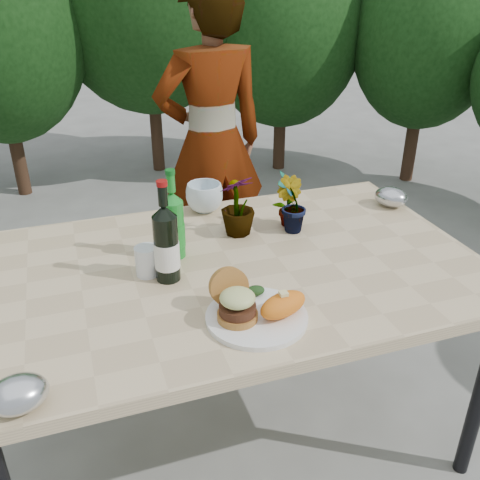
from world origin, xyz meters
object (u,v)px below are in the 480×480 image
object	(u,v)px
wine_bottle	(166,245)
person	(212,144)
patio_table	(232,280)
dinner_plate	(257,317)

from	to	relation	value
wine_bottle	person	bearing A→B (deg)	82.15
patio_table	wine_bottle	distance (m)	0.27
patio_table	dinner_plate	bearing A→B (deg)	-95.18
person	dinner_plate	bearing A→B (deg)	73.87
person	wine_bottle	bearing A→B (deg)	62.79
dinner_plate	wine_bottle	xyz separation A→B (m)	(-0.18, 0.28, 0.11)
dinner_plate	wine_bottle	bearing A→B (deg)	122.75
dinner_plate	person	size ratio (longest dim) A/B	0.18
wine_bottle	person	size ratio (longest dim) A/B	0.20
patio_table	dinner_plate	xyz separation A→B (m)	(-0.03, -0.30, 0.06)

